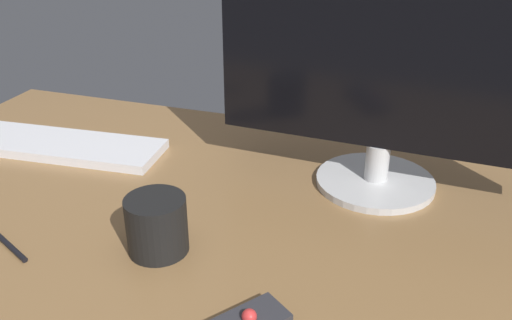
# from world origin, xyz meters

# --- Properties ---
(desk) EXTENTS (1.40, 0.84, 0.02)m
(desk) POSITION_xyz_m (0.00, 0.00, 0.01)
(desk) COLOR olive
(desk) RESTS_ON ground
(monitor) EXTENTS (0.58, 0.21, 0.45)m
(monitor) POSITION_xyz_m (0.23, 0.19, 0.26)
(monitor) COLOR silver
(monitor) RESTS_ON desk
(keyboard) EXTENTS (0.42, 0.16, 0.02)m
(keyboard) POSITION_xyz_m (-0.39, 0.13, 0.03)
(keyboard) COLOR white
(keyboard) RESTS_ON desk
(coffee_mug) EXTENTS (0.09, 0.09, 0.09)m
(coffee_mug) POSITION_xyz_m (-0.05, -0.11, 0.06)
(coffee_mug) COLOR black
(coffee_mug) RESTS_ON desk
(pen) EXTENTS (0.14, 0.07, 0.01)m
(pen) POSITION_xyz_m (-0.28, -0.17, 0.02)
(pen) COLOR black
(pen) RESTS_ON desk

